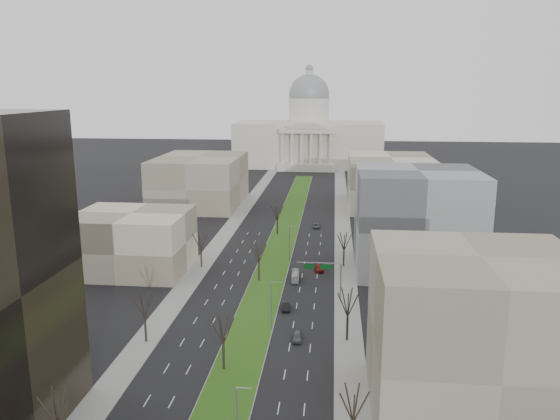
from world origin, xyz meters
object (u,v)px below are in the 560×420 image
Objects in this scene: car_black at (286,306)px; car_red at (319,268)px; box_van at (295,276)px; car_grey_far at (316,226)px; car_grey_near at (297,336)px.

car_red is (5.78, 23.99, 0.00)m from car_black.
car_red is at bearing 51.31° from box_van.
car_grey_far is at bearing 84.25° from box_van.
car_grey_near is 78.12m from car_grey_far.
box_van is (0.66, 17.10, 0.26)m from car_black.
box_van is (-3.09, -47.93, 0.33)m from car_grey_far.
box_van reaches higher than car_black.
box_van is at bearing 92.97° from car_grey_near.
car_grey_near reaches higher than car_black.
car_grey_near is at bearing -93.92° from car_grey_far.
car_red is (2.63, 37.07, -0.00)m from car_grey_near.
box_van is (-2.48, 30.19, 0.25)m from car_grey_near.
car_red is 41.09m from car_grey_far.
box_van is at bearing 81.82° from car_black.
car_grey_near is at bearing -103.74° from car_red.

